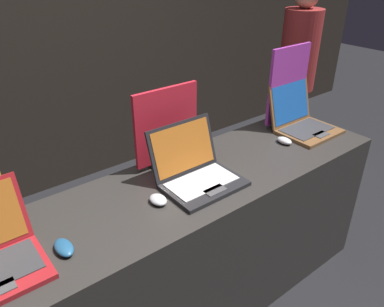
% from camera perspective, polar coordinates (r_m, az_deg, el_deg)
% --- Properties ---
extents(wall_back, '(8.00, 0.05, 2.80)m').
position_cam_1_polar(wall_back, '(3.12, -21.40, 18.77)').
color(wall_back, black).
rests_on(wall_back, ground_plane).
extents(display_counter, '(2.24, 0.59, 0.85)m').
position_cam_1_polar(display_counter, '(2.07, -0.08, -14.20)').
color(display_counter, '#282623').
rests_on(display_counter, ground_plane).
extents(mouse_front, '(0.06, 0.11, 0.03)m').
position_cam_1_polar(mouse_front, '(1.50, -18.95, -13.40)').
color(mouse_front, navy).
rests_on(mouse_front, display_counter).
extents(laptop_middle, '(0.37, 0.34, 0.26)m').
position_cam_1_polar(laptop_middle, '(1.77, 0.58, -2.55)').
color(laptop_middle, black).
rests_on(laptop_middle, display_counter).
extents(mouse_middle, '(0.07, 0.09, 0.03)m').
position_cam_1_polar(mouse_middle, '(1.66, -5.19, -7.03)').
color(mouse_middle, '#B2B2B7').
rests_on(mouse_middle, display_counter).
extents(promo_stand_middle, '(0.37, 0.07, 0.41)m').
position_cam_1_polar(promo_stand_middle, '(1.88, -3.87, 3.80)').
color(promo_stand_middle, black).
rests_on(promo_stand_middle, display_counter).
extents(laptop_back, '(0.35, 0.35, 0.28)m').
position_cam_1_polar(laptop_back, '(2.40, 16.37, 4.94)').
color(laptop_back, brown).
rests_on(laptop_back, display_counter).
extents(mouse_back, '(0.06, 0.10, 0.03)m').
position_cam_1_polar(mouse_back, '(2.21, 13.90, 1.92)').
color(mouse_back, '#B2B2B7').
rests_on(mouse_back, display_counter).
extents(promo_stand_back, '(0.33, 0.07, 0.49)m').
position_cam_1_polar(promo_stand_back, '(2.41, 14.33, 9.70)').
color(promo_stand_back, black).
rests_on(promo_stand_back, display_counter).
extents(person_bystander, '(0.31, 0.31, 1.63)m').
position_cam_1_polar(person_bystander, '(3.40, 15.48, 10.64)').
color(person_bystander, '#282833').
rests_on(person_bystander, ground_plane).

